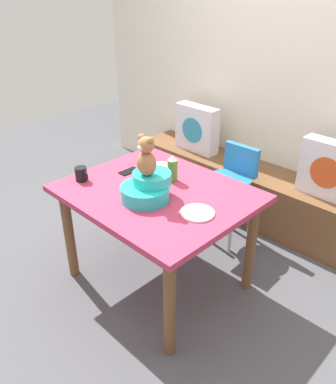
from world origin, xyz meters
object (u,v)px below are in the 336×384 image
dining_table (157,205)px  infant_seat_teal (147,188)px  pillow_floral_right (330,170)px  dinner_plate_near (161,168)px  pillow_floral_left (197,129)px  teddy_bear (146,157)px  dinner_plate_far (197,213)px  coffee_mug (81,174)px  highchair (231,181)px  cell_phone (129,171)px  ketchup_bottle (172,169)px

dining_table → infant_seat_teal: 0.21m
pillow_floral_right → dining_table: bearing=-116.6°
dining_table → dinner_plate_near: (-0.22, 0.25, 0.11)m
pillow_floral_left → infant_seat_teal: (0.74, -1.32, 0.13)m
teddy_bear → dining_table: bearing=104.6°
pillow_floral_right → dinner_plate_far: size_ratio=2.20×
coffee_mug → dinner_plate_near: size_ratio=0.60×
pillow_floral_left → coffee_mug: pillow_floral_left is taller
dining_table → highchair: size_ratio=1.49×
cell_phone → dinner_plate_near: bearing=-121.9°
dinner_plate_near → pillow_floral_right: bearing=49.3°
infant_seat_teal → coffee_mug: 0.51m
pillow_floral_right → dinner_plate_near: 1.27m
teddy_bear → dinner_plate_far: size_ratio=1.25×
highchair → coffee_mug: coffee_mug is taller
teddy_bear → ketchup_bottle: (-0.06, 0.28, -0.19)m
highchair → teddy_bear: 1.03m
highchair → ketchup_bottle: bearing=-94.1°
teddy_bear → dinner_plate_near: 0.51m
dining_table → highchair: 0.80m
dining_table → dinner_plate_far: size_ratio=5.87×
coffee_mug → highchair: bearing=65.5°
highchair → cell_phone: (-0.36, -0.74, 0.22)m
coffee_mug → dinner_plate_near: bearing=64.1°
pillow_floral_right → infant_seat_teal: bearing=-113.7°
highchair → cell_phone: size_ratio=5.49×
dining_table → ketchup_bottle: 0.26m
ketchup_bottle → dinner_plate_near: (-0.19, 0.08, -0.08)m
ketchup_bottle → dinner_plate_near: size_ratio=0.92×
pillow_floral_right → dinner_plate_near: size_ratio=2.20×
highchair → infant_seat_teal: bearing=-89.2°
pillow_floral_left → dinner_plate_near: (0.49, -0.96, 0.07)m
highchair → coffee_mug: bearing=-114.5°
pillow_floral_right → ketchup_bottle: 1.23m
dining_table → dinner_plate_near: dinner_plate_near is taller
coffee_mug → dining_table: bearing=28.9°
pillow_floral_right → cell_phone: pillow_floral_right is taller
highchair → dinner_plate_far: size_ratio=3.95×
dinner_plate_far → pillow_floral_right: bearing=79.2°
teddy_bear → coffee_mug: teddy_bear is taller
teddy_bear → infant_seat_teal: bearing=90.0°
highchair → dinner_plate_near: 0.63m
dining_table → infant_seat_teal: size_ratio=3.56×
dinner_plate_far → teddy_bear: bearing=-167.1°
highchair → dinner_plate_near: size_ratio=3.95×
pillow_floral_left → dinner_plate_far: size_ratio=2.20×
infant_seat_teal → cell_phone: infant_seat_teal is taller
teddy_bear → ketchup_bottle: 0.35m
pillow_floral_left → dinner_plate_far: pillow_floral_left is taller
pillow_floral_left → cell_phone: (0.37, -1.16, 0.06)m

